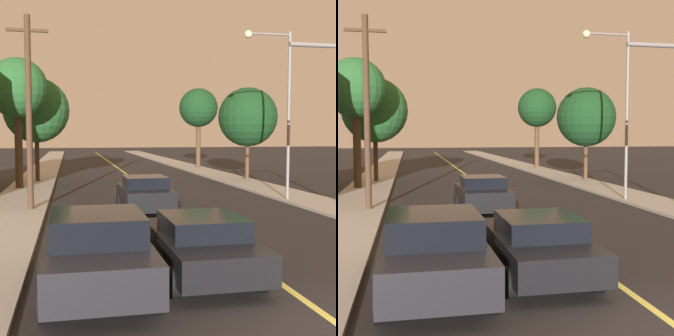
% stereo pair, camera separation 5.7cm
% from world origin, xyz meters
% --- Properties ---
extents(road_surface, '(10.39, 80.00, 0.01)m').
position_xyz_m(road_surface, '(0.00, 36.00, 0.01)').
color(road_surface, black).
rests_on(road_surface, ground).
extents(sidewalk_left, '(2.50, 80.00, 0.12)m').
position_xyz_m(sidewalk_left, '(-6.45, 36.00, 0.06)').
color(sidewalk_left, '#9E998E').
rests_on(sidewalk_left, ground).
extents(sidewalk_right, '(2.50, 80.00, 0.12)m').
position_xyz_m(sidewalk_right, '(6.45, 36.00, 0.06)').
color(sidewalk_right, '#9E998E').
rests_on(sidewalk_right, ground).
extents(car_near_lane_front, '(1.98, 4.30, 1.35)m').
position_xyz_m(car_near_lane_front, '(-1.45, 3.33, 0.71)').
color(car_near_lane_front, black).
rests_on(car_near_lane_front, ground).
extents(car_near_lane_second, '(1.90, 3.83, 1.50)m').
position_xyz_m(car_near_lane_second, '(-1.45, 11.18, 0.79)').
color(car_near_lane_second, black).
rests_on(car_near_lane_second, ground).
extents(car_outer_lane_front, '(2.10, 4.49, 1.59)m').
position_xyz_m(car_outer_lane_front, '(-3.74, 2.72, 0.81)').
color(car_outer_lane_front, black).
rests_on(car_outer_lane_front, ground).
extents(streetlamp_right, '(2.25, 0.36, 7.57)m').
position_xyz_m(streetlamp_right, '(5.03, 13.38, 4.98)').
color(streetlamp_right, slate).
rests_on(streetlamp_right, ground).
extents(utility_pole_left, '(1.60, 0.24, 7.62)m').
position_xyz_m(utility_pole_left, '(-5.80, 12.83, 4.09)').
color(utility_pole_left, '#422D1E').
rests_on(utility_pole_left, ground).
extents(tree_left_near, '(4.09, 4.09, 6.52)m').
position_xyz_m(tree_left_near, '(-6.27, 24.14, 4.58)').
color(tree_left_near, '#3D2B1C').
rests_on(tree_left_near, ground).
extents(tree_left_far, '(3.30, 3.30, 7.16)m').
position_xyz_m(tree_left_far, '(-7.02, 20.61, 5.56)').
color(tree_left_far, '#3D2B1C').
rests_on(tree_left_far, ground).
extents(tree_right_near, '(3.84, 3.84, 6.00)m').
position_xyz_m(tree_right_near, '(7.14, 22.45, 4.19)').
color(tree_right_near, '#4C3823').
rests_on(tree_right_near, ground).
extents(tree_right_far, '(3.44, 3.44, 7.04)m').
position_xyz_m(tree_right_far, '(7.04, 34.06, 5.39)').
color(tree_right_far, '#4C3823').
rests_on(tree_right_far, ground).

